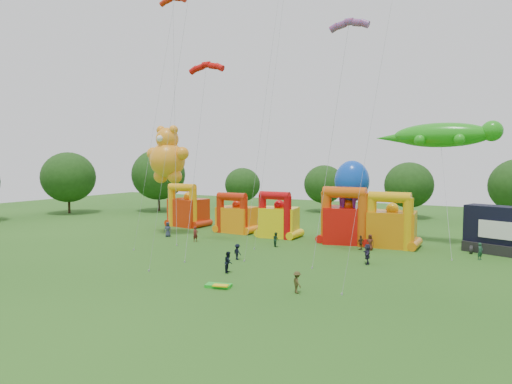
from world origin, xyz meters
The scene contains 24 objects.
ground centered at (0.00, 0.00, 0.00)m, with size 160.00×160.00×0.00m, color #245417.
tree_ring centered at (-1.17, 0.61, 6.26)m, with size 122.24×124.33×12.07m.
bouncy_castle_0 centered at (-19.57, 28.84, 2.46)m, with size 5.60×4.73×6.48m.
bouncy_castle_1 centered at (-10.08, 27.38, 2.12)m, with size 5.07×4.18×5.55m.
bouncy_castle_2 centered at (-3.20, 26.54, 2.29)m, with size 5.05×4.29×5.99m.
bouncy_castle_3 centered at (5.92, 26.74, 2.58)m, with size 6.68×5.86×6.84m.
bouncy_castle_4 centered at (11.08, 26.79, 2.43)m, with size 5.53×4.59×6.41m.
stage_trailer centered at (22.58, 28.35, 2.46)m, with size 8.45×5.48×5.10m.
teddy_bear_kite centered at (-16.91, 21.20, 9.92)m, with size 6.60×4.69×14.59m.
gecko_kite centered at (16.40, 28.16, 8.21)m, with size 14.00×11.17×14.44m.
octopus_kite centered at (5.96, 27.35, 6.11)m, with size 4.14×5.00×10.00m.
parafoil_kites centered at (-9.05, 16.71, 13.68)m, with size 28.78×13.59×31.97m.
diamond_kites centered at (-1.43, 13.78, 16.84)m, with size 28.02×20.01×40.46m.
folded_kite_bundle centered at (2.93, 3.23, 0.14)m, with size 2.19×1.48×0.31m.
spectator_0 centered at (-15.89, 19.83, 0.96)m, with size 0.94×0.61×1.92m, color #2B3249.
spectator_1 centered at (-10.60, 18.64, 0.92)m, with size 0.67×0.44×1.85m, color #5A1B19.
spectator_2 centered at (-0.57, 20.49, 0.84)m, with size 0.81×0.63×1.67m, color #153621.
spectator_3 centered at (-0.91, 12.45, 0.79)m, with size 1.03×0.59×1.59m, color black.
spectator_4 centered at (8.55, 23.27, 0.81)m, with size 0.95×0.39×1.62m, color #462F1C.
spectator_5 centered at (10.99, 16.78, 0.97)m, with size 1.80×0.57×1.94m, color #29263F.
spectator_6 centered at (9.48, 23.60, 0.88)m, with size 0.86×0.56×1.76m, color #512217.
spectator_7 centered at (20.40, 24.02, 0.86)m, with size 0.63×0.41×1.72m, color #1B4430.
spectator_8 centered at (1.09, 7.59, 0.94)m, with size 0.91×0.71×1.88m, color black.
spectator_9 centered at (8.94, 4.72, 0.83)m, with size 1.07×0.61×1.65m, color #42391A.
Camera 1 is at (22.30, -26.13, 9.94)m, focal length 32.00 mm.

